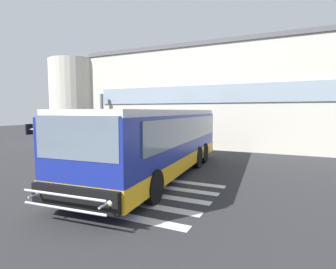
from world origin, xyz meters
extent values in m
cube|color=#2B2B2D|center=(0.00, 0.00, -0.01)|extent=(80.00, 90.00, 0.02)
cube|color=silver|center=(2.00, -6.00, 0.00)|extent=(4.40, 0.36, 0.01)
cube|color=silver|center=(2.00, -5.10, 0.00)|extent=(4.40, 0.36, 0.01)
cube|color=silver|center=(2.00, -4.20, 0.00)|extent=(4.40, 0.36, 0.01)
cube|color=silver|center=(2.00, -3.30, 0.00)|extent=(4.40, 0.36, 0.01)
cube|color=silver|center=(2.00, -2.40, 0.00)|extent=(4.40, 0.36, 0.01)
cube|color=beige|center=(0.00, 12.00, 3.53)|extent=(23.28, 12.00, 7.06)
cube|color=#56565B|center=(0.00, 12.00, 7.21)|extent=(23.48, 12.20, 0.30)
cylinder|color=beige|center=(-11.14, 6.50, 3.53)|extent=(4.40, 4.40, 7.06)
cube|color=black|center=(-8.14, 5.95, 1.20)|extent=(1.80, 0.16, 2.40)
cube|color=#8C9EAD|center=(1.00, 5.96, 3.80)|extent=(17.28, 0.10, 1.20)
cylinder|color=slate|center=(-7.43, 5.40, 2.00)|extent=(0.28, 0.28, 4.00)
cube|color=navy|center=(1.25, -1.71, 1.42)|extent=(3.31, 10.30, 2.15)
cube|color=#F2AD19|center=(1.25, -1.71, 0.62)|extent=(3.35, 10.34, 0.55)
cube|color=silver|center=(1.25, -1.71, 2.60)|extent=(3.19, 10.09, 0.20)
cube|color=slate|center=(1.63, -6.72, 2.02)|extent=(2.35, 0.30, 1.05)
cube|color=slate|center=(2.52, -1.32, 1.92)|extent=(0.71, 8.91, 0.95)
cube|color=slate|center=(-0.06, -1.51, 1.92)|extent=(0.71, 8.91, 0.95)
cube|color=black|center=(1.63, -6.72, 2.38)|extent=(2.15, 0.26, 0.28)
cube|color=black|center=(1.64, -6.85, 0.63)|extent=(2.46, 0.38, 0.52)
sphere|color=beige|center=(2.66, -6.81, 0.65)|extent=(0.18, 0.18, 0.18)
sphere|color=beige|center=(0.62, -6.96, 0.65)|extent=(0.18, 0.18, 0.18)
cylinder|color=#B7B7BF|center=(0.12, -6.63, 2.17)|extent=(0.40, 0.08, 0.05)
cube|color=black|center=(-0.08, -6.64, 2.17)|extent=(0.05, 0.20, 0.28)
cylinder|color=black|center=(2.67, -4.88, 0.50)|extent=(0.37, 1.02, 1.00)
cylinder|color=black|center=(0.33, -5.06, 0.50)|extent=(0.37, 1.02, 1.00)
cylinder|color=black|center=(2.28, 0.24, 0.50)|extent=(0.37, 1.02, 1.00)
cylinder|color=black|center=(-0.06, 0.06, 0.50)|extent=(0.37, 1.02, 1.00)
cylinder|color=black|center=(2.18, 1.54, 0.50)|extent=(0.37, 1.02, 1.00)
cylinder|color=black|center=(-0.16, 1.36, 0.50)|extent=(0.37, 1.02, 1.00)
cylinder|color=#B7B7BF|center=(1.67, -7.21, 0.50)|extent=(2.25, 0.23, 0.06)
cylinder|color=#B7B7BF|center=(1.67, -7.21, 0.80)|extent=(2.25, 0.23, 0.06)
cylinder|color=#B7B7BF|center=(2.62, -6.94, 0.65)|extent=(0.09, 0.50, 0.05)
cylinder|color=#B7B7BF|center=(0.68, -7.09, 0.65)|extent=(0.09, 0.50, 0.05)
cylinder|color=#1E2338|center=(-6.54, 4.59, 0.42)|extent=(0.15, 0.15, 0.85)
cylinder|color=#1E2338|center=(-6.71, 4.70, 0.42)|extent=(0.15, 0.15, 0.85)
cube|color=#2659A5|center=(-6.63, 4.65, 1.14)|extent=(0.44, 0.40, 0.58)
sphere|color=tan|center=(-6.63, 4.65, 1.56)|extent=(0.23, 0.23, 0.23)
cylinder|color=#2659A5|center=(-6.42, 4.51, 1.09)|extent=(0.09, 0.09, 0.55)
cylinder|color=#2659A5|center=(-6.83, 4.79, 1.09)|extent=(0.09, 0.09, 0.55)
cube|color=#26663F|center=(-6.53, 4.79, 1.12)|extent=(0.35, 0.32, 0.44)
cylinder|color=#1E2338|center=(-5.58, 5.18, 0.42)|extent=(0.15, 0.15, 0.85)
cylinder|color=#1E2338|center=(-5.77, 5.12, 0.42)|extent=(0.15, 0.15, 0.85)
cube|color=#338C4C|center=(-5.67, 5.15, 1.14)|extent=(0.43, 0.33, 0.58)
sphere|color=tan|center=(-5.67, 5.15, 1.56)|extent=(0.23, 0.23, 0.23)
cylinder|color=#338C4C|center=(-5.43, 5.23, 1.09)|extent=(0.09, 0.09, 0.55)
cylinder|color=#338C4C|center=(-5.91, 5.07, 1.09)|extent=(0.09, 0.09, 0.55)
cylinder|color=yellow|center=(-0.76, 3.60, 0.45)|extent=(0.18, 0.18, 0.90)
camera|label=1|loc=(6.15, -11.36, 2.66)|focal=28.06mm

